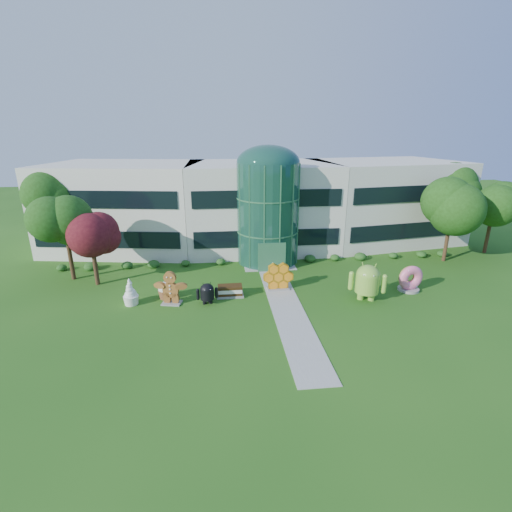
{
  "coord_description": "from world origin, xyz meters",
  "views": [
    {
      "loc": [
        -5.07,
        -23.52,
        12.74
      ],
      "look_at": [
        -1.82,
        6.0,
        2.6
      ],
      "focal_mm": 26.0,
      "sensor_mm": 36.0,
      "label": 1
    }
  ],
  "objects_px": {
    "android_green": "(368,280)",
    "gingerbread": "(171,288)",
    "donut": "(410,278)",
    "android_black": "(207,292)"
  },
  "relations": [
    {
      "from": "donut",
      "to": "gingerbread",
      "type": "bearing_deg",
      "value": 173.69
    },
    {
      "from": "android_black",
      "to": "donut",
      "type": "distance_m",
      "value": 16.69
    },
    {
      "from": "android_green",
      "to": "android_black",
      "type": "relative_size",
      "value": 1.75
    },
    {
      "from": "android_black",
      "to": "gingerbread",
      "type": "distance_m",
      "value": 2.79
    },
    {
      "from": "android_green",
      "to": "donut",
      "type": "bearing_deg",
      "value": 38.68
    },
    {
      "from": "android_green",
      "to": "donut",
      "type": "relative_size",
      "value": 1.52
    },
    {
      "from": "android_black",
      "to": "gingerbread",
      "type": "xyz_separation_m",
      "value": [
        -2.75,
        0.3,
        0.36
      ]
    },
    {
      "from": "android_green",
      "to": "gingerbread",
      "type": "relative_size",
      "value": 1.17
    },
    {
      "from": "android_black",
      "to": "donut",
      "type": "xyz_separation_m",
      "value": [
        16.68,
        0.67,
        0.15
      ]
    },
    {
      "from": "gingerbread",
      "to": "donut",
      "type": "bearing_deg",
      "value": 13.18
    }
  ]
}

